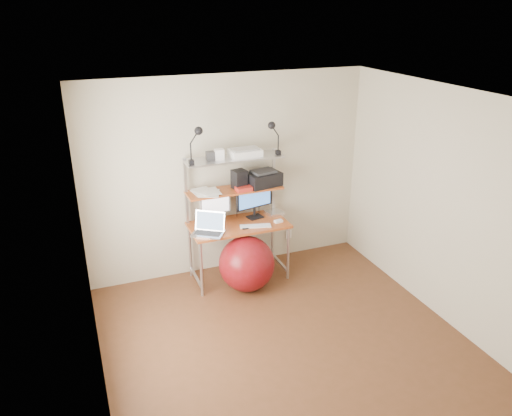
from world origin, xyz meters
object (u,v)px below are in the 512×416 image
(printer, at_px, (263,178))
(exercise_ball, at_px, (247,264))
(laptop, at_px, (209,229))
(monitor_silver, at_px, (215,205))
(monitor_black, at_px, (254,198))

(printer, bearing_deg, exercise_ball, -142.58)
(laptop, distance_m, exercise_ball, 0.63)
(monitor_silver, distance_m, exercise_ball, 0.81)
(monitor_silver, xyz_separation_m, printer, (0.62, -0.03, 0.27))
(monitor_silver, distance_m, laptop, 0.36)
(monitor_silver, xyz_separation_m, monitor_black, (0.50, -0.02, 0.02))
(laptop, bearing_deg, printer, 50.50)
(laptop, bearing_deg, exercise_ball, 9.54)
(monitor_silver, height_order, monitor_black, monitor_black)
(monitor_silver, bearing_deg, monitor_black, -9.06)
(monitor_silver, relative_size, printer, 0.97)
(exercise_ball, bearing_deg, monitor_black, 57.86)
(monitor_black, bearing_deg, monitor_silver, 165.48)
(monitor_silver, relative_size, laptop, 0.96)
(monitor_black, height_order, printer, printer)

